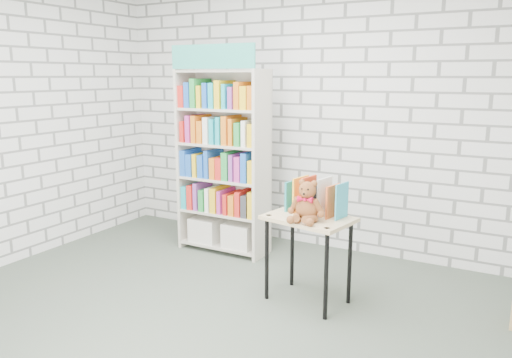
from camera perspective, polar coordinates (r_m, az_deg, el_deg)
The scene contains 6 objects.
ground at distance 4.13m, azimuth -6.96°, elevation -14.91°, with size 4.50×4.50×0.00m, color #454F43.
room_shell at distance 3.70m, azimuth -7.66°, elevation 10.65°, with size 4.52×4.02×2.81m.
bookshelf at distance 5.22m, azimuth -3.74°, elevation 2.13°, with size 0.96×0.37×2.15m.
display_table at distance 4.09m, azimuth 6.02°, elevation -5.67°, with size 0.75×0.58×0.73m.
table_books at distance 4.12m, azimuth 6.94°, elevation -2.08°, with size 0.50×0.29×0.28m.
teddy_bear at distance 3.92m, azimuth 5.79°, elevation -2.92°, with size 0.30×0.28×0.32m.
Camera 1 is at (2.19, -2.98, 1.85)m, focal length 35.00 mm.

